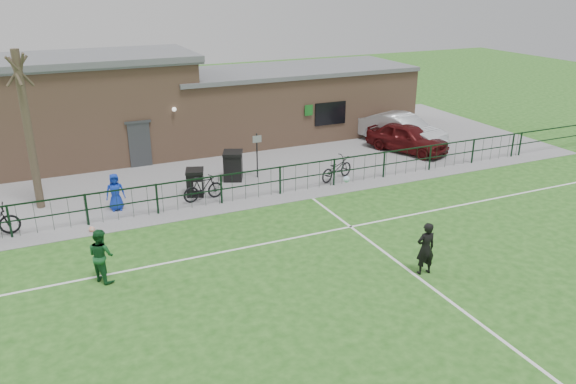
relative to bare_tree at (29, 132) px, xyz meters
name	(u,v)px	position (x,y,z in m)	size (l,w,h in m)	color
ground	(361,293)	(8.00, -10.50, -3.00)	(90.00, 90.00, 0.00)	#235719
paving_strip	(216,160)	(8.00, 3.00, -2.99)	(34.00, 13.00, 0.02)	gray
pitch_line_touch	(259,199)	(8.00, -2.70, -3.00)	(28.00, 0.10, 0.01)	white
pitch_line_mid	(300,237)	(8.00, -6.50, -3.00)	(28.00, 0.10, 0.01)	white
pitch_line_perp	(419,278)	(10.00, -10.50, -3.00)	(0.10, 16.00, 0.01)	white
perimeter_fence	(257,184)	(8.00, -2.50, -2.40)	(28.00, 0.10, 1.20)	black
bare_tree	(29,132)	(0.00, 0.00, 0.00)	(0.30, 0.30, 6.00)	#433628
wheelie_bin_left	(195,183)	(5.81, -1.18, -2.48)	(0.66, 0.75, 1.00)	black
wheelie_bin_right	(233,167)	(7.83, -0.04, -2.39)	(0.78, 0.89, 1.18)	black
sign_post	(257,156)	(8.90, -0.22, -1.98)	(0.06, 0.06, 2.00)	black
car_maroon	(407,138)	(17.26, 0.36, -2.26)	(1.71, 4.25, 1.45)	#490D0E
car_silver	(402,130)	(17.78, 1.55, -2.18)	(1.69, 4.85, 1.60)	#B8BAC1
bicycle_d	(203,188)	(5.95, -1.89, -2.47)	(0.48, 1.69, 1.02)	black
bicycle_e	(337,168)	(11.95, -1.91, -2.47)	(0.67, 1.93, 1.01)	black
spectator_child	(115,192)	(2.64, -1.48, -2.26)	(0.70, 0.46, 1.44)	#1231B2
goalkeeper_kick	(423,246)	(10.28, -10.22, -2.14)	(1.34, 3.51, 2.21)	black
outfield_player	(101,255)	(1.49, -6.78, -2.19)	(0.79, 0.61, 1.62)	#175227
ball_ground	(92,229)	(1.54, -3.15, -2.90)	(0.21, 0.21, 0.21)	white
clubhouse	(180,105)	(7.12, 6.00, -0.78)	(24.25, 5.40, 4.96)	#A1765A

